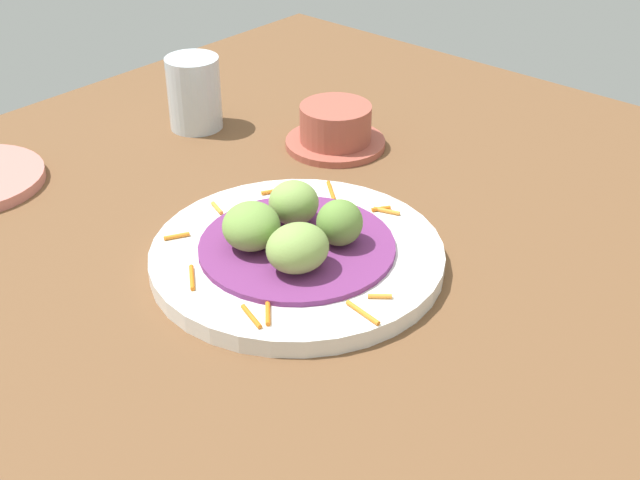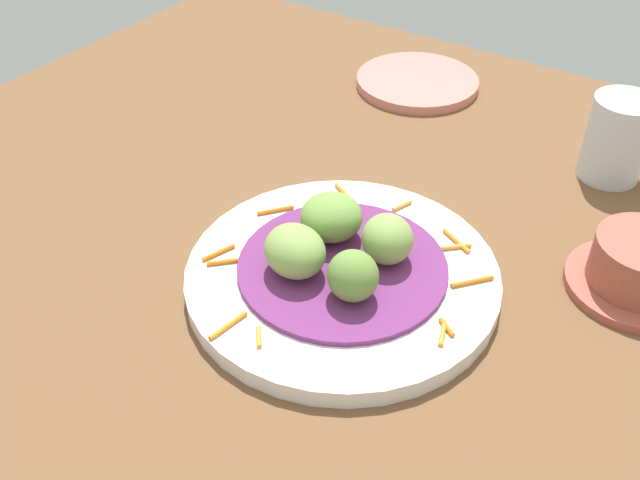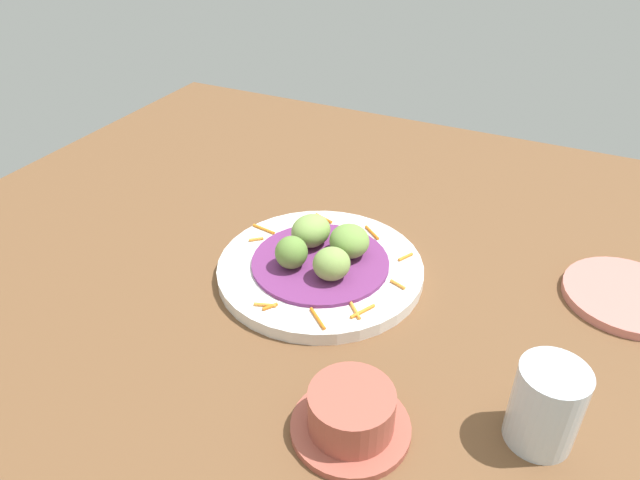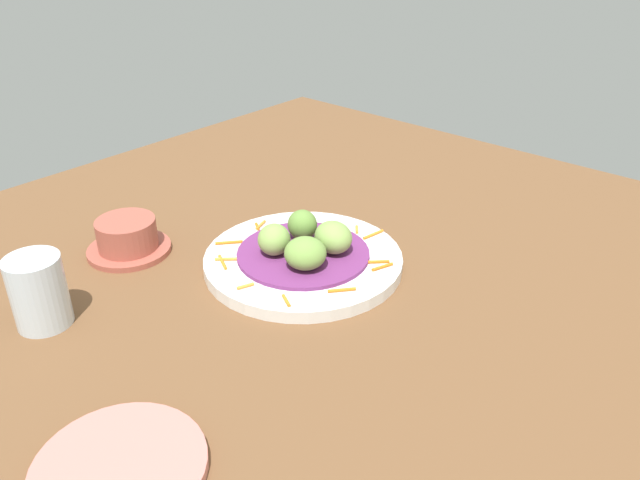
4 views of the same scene
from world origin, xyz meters
TOP-DOWN VIEW (x-y plane):
  - table_surface at (0.00, 0.00)cm, footprint 110.00×110.00cm
  - main_plate at (-0.14, 4.91)cm, footprint 26.44×26.44cm
  - cabbage_bed at (-0.14, 4.91)cm, footprint 17.64×17.64cm
  - carrot_garnish at (0.23, 5.84)cm, footprint 21.89×23.94cm
  - guac_scoop_left at (-2.89, 7.65)cm, footprint 7.37×7.33cm
  - guac_scoop_center at (-2.87, 2.16)cm, footprint 6.77×6.37cm
  - guac_scoop_right at (2.62, 2.18)cm, footprint 5.48×5.43cm
  - guac_scoop_back at (2.60, 7.66)cm, footprint 6.25×6.29cm
  - side_plate_small at (-11.54, 40.89)cm, footprint 15.03×15.03cm
  - terracotta_bowl at (20.80, 18.07)cm, footprint 11.44×11.44cm
  - water_glass at (13.93, 34.08)cm, footprint 6.28×6.28cm

SIDE VIEW (x-z plane):
  - table_surface at x=0.00cm, z-range 0.00..2.00cm
  - side_plate_small at x=-11.54cm, z-range 2.00..3.14cm
  - main_plate at x=-0.14cm, z-range 2.00..3.65cm
  - carrot_garnish at x=0.23cm, z-range 3.65..4.05cm
  - cabbage_bed at x=-0.14cm, z-range 3.65..4.16cm
  - terracotta_bowl at x=20.80cm, z-range 1.72..6.68cm
  - guac_scoop_left at x=-2.89cm, z-range 4.16..8.27cm
  - guac_scoop_back at x=2.60cm, z-range 4.16..8.29cm
  - guac_scoop_center at x=-2.87cm, z-range 4.16..8.34cm
  - guac_scoop_right at x=2.62cm, z-range 4.16..8.34cm
  - water_glass at x=13.93cm, z-range 2.00..10.61cm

